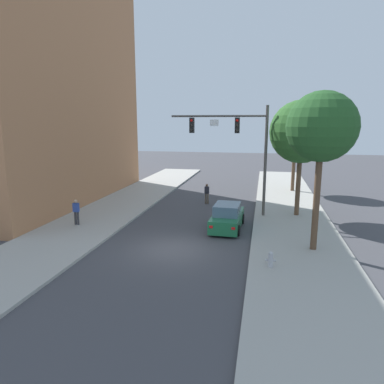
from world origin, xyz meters
name	(u,v)px	position (x,y,z in m)	size (l,w,h in m)	color
ground_plane	(172,249)	(0.00, 0.00, 0.00)	(120.00, 120.00, 0.00)	#424247
sidewalk_left	(60,240)	(-6.50, 0.00, 0.07)	(5.00, 60.00, 0.15)	#A8A59E
sidewalk_right	(302,258)	(6.50, 0.00, 0.07)	(5.00, 60.00, 0.15)	#A8A59E
building_left_brick	(22,76)	(-15.00, 9.37, 10.20)	(12.00, 20.00, 20.40)	#B2754C
traffic_signal_mast	(238,140)	(2.72, 7.41, 5.35)	(6.65, 0.38, 7.50)	#514C47
car_lead_green	(227,217)	(2.41, 4.24, 0.72)	(1.95, 4.29, 1.60)	#1E663D
pedestrian_sidewalk_left_walker	(76,211)	(-6.95, 2.62, 1.06)	(0.36, 0.22, 1.64)	#333338
pedestrian_crossing_road	(207,193)	(0.06, 10.70, 0.91)	(0.36, 0.22, 1.64)	brown
fire_hydrant	(271,259)	(4.97, -1.58, 0.51)	(0.48, 0.24, 0.72)	#B2B2B7
street_tree_nearest	(322,128)	(7.16, 1.17, 6.28)	(3.40, 3.40, 7.88)	brown
street_tree_second	(301,132)	(6.89, 7.98, 5.89)	(4.23, 4.23, 7.87)	brown
street_tree_third	(296,132)	(7.26, 17.13, 5.62)	(3.72, 3.72, 7.36)	brown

